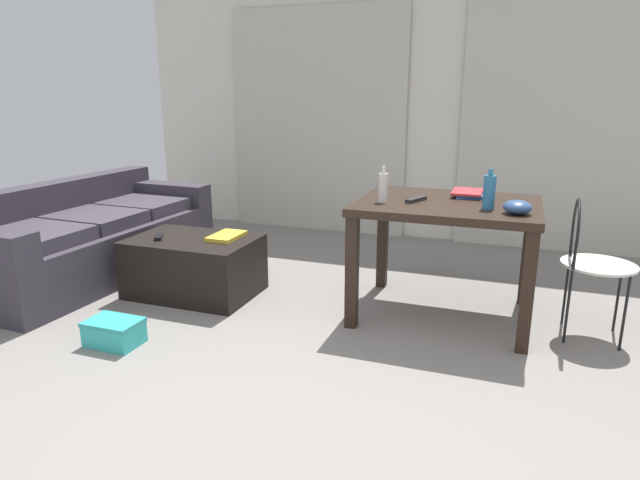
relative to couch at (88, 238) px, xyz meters
name	(u,v)px	position (x,y,z in m)	size (l,w,h in m)	color
ground_plane	(373,319)	(2.37, -0.11, -0.29)	(8.67, 8.67, 0.00)	gray
wall_back	(435,113)	(2.37, 2.10, 0.93)	(6.10, 0.10, 2.44)	silver
curtains	(433,125)	(2.37, 2.01, 0.82)	(4.17, 0.03, 2.22)	beige
couch	(88,238)	(0.00, 0.00, 0.00)	(0.97, 2.11, 0.72)	#38333D
coffee_table	(194,266)	(1.04, -0.10, -0.08)	(0.88, 0.60, 0.41)	black
craft_table	(447,218)	(2.77, 0.12, 0.35)	(1.10, 0.88, 0.75)	black
wire_chair	(587,253)	(3.58, 0.08, 0.22)	(0.41, 0.42, 0.83)	silver
bottle_near	(383,187)	(2.39, -0.03, 0.56)	(0.06, 0.06, 0.22)	beige
bottle_far	(489,192)	(3.02, -0.02, 0.56)	(0.07, 0.07, 0.23)	teal
bowl	(518,207)	(3.18, -0.11, 0.50)	(0.16, 0.16, 0.08)	#2D4C7A
book_stack	(468,193)	(2.87, 0.35, 0.48)	(0.21, 0.27, 0.04)	#33519E
tv_remote_on_table	(416,200)	(2.58, 0.06, 0.47)	(0.04, 0.19, 0.02)	#232326
tv_remote_primary	(158,237)	(0.82, -0.19, 0.13)	(0.05, 0.14, 0.02)	black
magazine	(227,236)	(1.26, -0.01, 0.14)	(0.18, 0.30, 0.03)	gold
shoebox	(114,332)	(1.05, -0.98, -0.22)	(0.31, 0.21, 0.15)	#33B2AD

